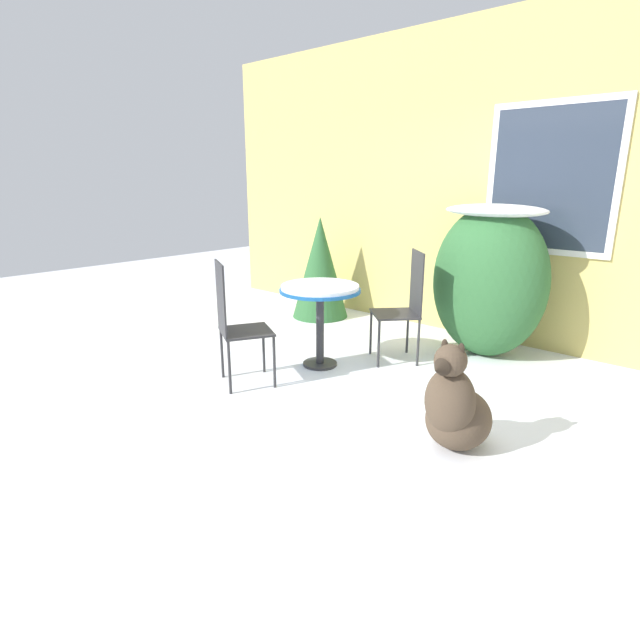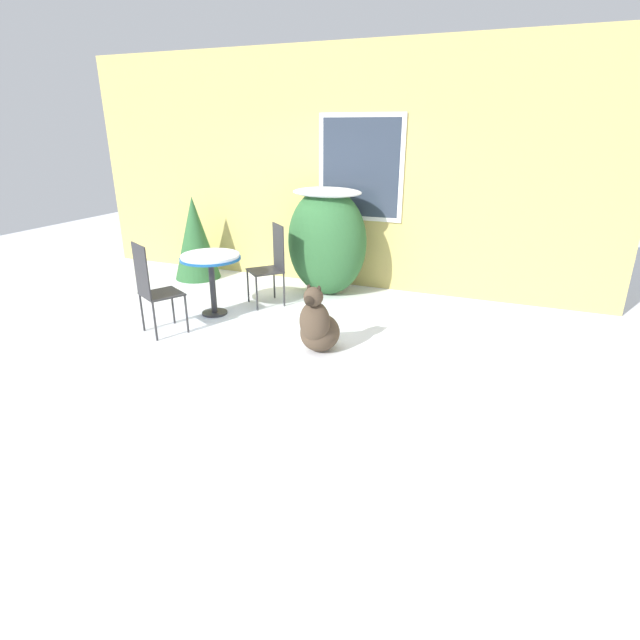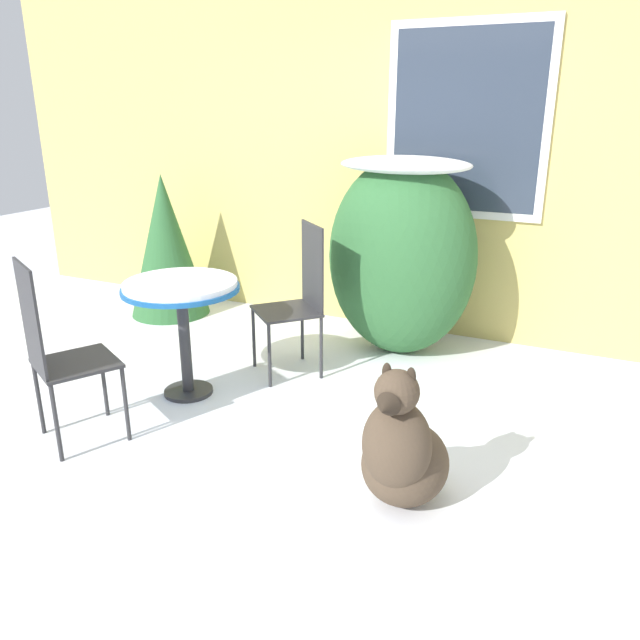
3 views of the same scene
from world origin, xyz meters
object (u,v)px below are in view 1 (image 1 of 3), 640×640
Objects in this scene: dog at (455,409)px; patio_table at (320,297)px; patio_chair_near_table at (404,303)px; patio_chair_far_side at (235,321)px.

patio_table is at bearing 162.69° from dog.
patio_chair_near_table is 1.00× the size of patio_chair_far_side.
patio_table is at bearing -84.67° from patio_chair_near_table.
patio_chair_far_side is (-0.73, -1.46, 0.00)m from patio_chair_near_table.
patio_chair_far_side reaches higher than dog.
patio_chair_near_table is 1.38× the size of dog.
patio_chair_near_table is at bearing 52.63° from patio_table.
patio_chair_near_table is 1.63m from patio_chair_far_side.
patio_table is at bearing -77.71° from patio_chair_far_side.
patio_table is 1.81m from dog.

